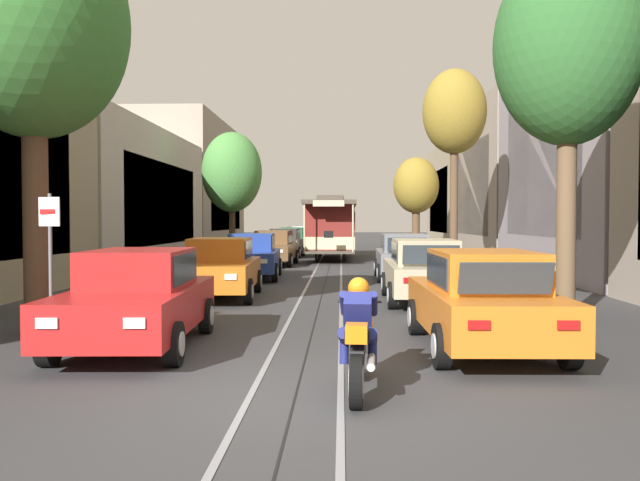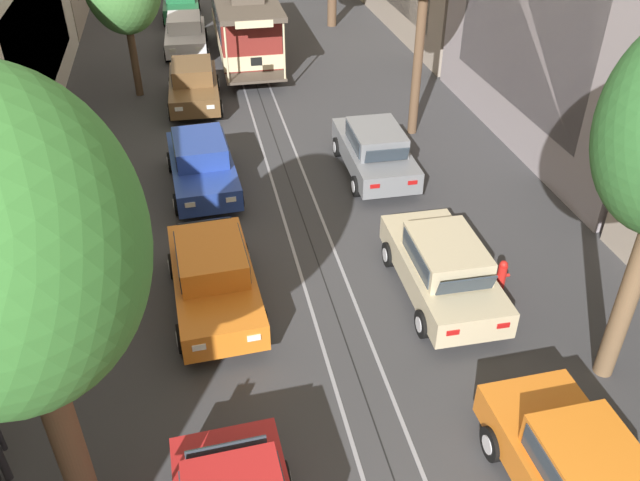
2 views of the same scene
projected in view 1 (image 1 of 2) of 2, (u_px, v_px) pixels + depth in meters
The scene contains 23 objects.
ground_plane at pixel (329, 269), 26.97m from camera, with size 160.00×160.00×0.00m, color #38383A.
trolley_track_rails at pixel (330, 264), 29.84m from camera, with size 1.14×56.76×0.01m.
building_facade_left at pixel (127, 185), 32.58m from camera, with size 5.76×48.46×8.96m.
building_facade_right at pixel (558, 171), 28.75m from camera, with size 5.98×48.46×9.79m.
parked_car_red_near_left at pixel (138, 298), 10.39m from camera, with size 2.12×4.41×1.58m.
parked_car_orange_second_left at pixel (220, 268), 17.02m from camera, with size 2.13×4.42×1.58m.
parked_car_blue_mid_left at pixel (252, 256), 22.63m from camera, with size 2.14×4.42×1.58m.
parked_car_brown_fourth_left at pixel (274, 248), 29.24m from camera, with size 2.09×4.40×1.58m.
parked_car_white_fifth_left at pixel (285, 243), 35.78m from camera, with size 2.11×4.41×1.58m.
parked_car_green_sixth_left at pixel (292, 240), 41.29m from camera, with size 2.09×4.40×1.58m.
parked_car_white_far_left at pixel (299, 237), 47.82m from camera, with size 2.14×4.42×1.58m.
parked_car_orange_near_right at pixel (483, 300), 10.16m from camera, with size 2.06×4.39×1.58m.
parked_car_beige_second_right at pixel (424, 270), 16.09m from camera, with size 2.03×4.37×1.58m.
parked_car_grey_mid_right at pixel (404, 256), 22.28m from camera, with size 2.05×4.38×1.58m.
street_tree_kerb_left_near at pixel (33, 24), 11.61m from camera, with size 3.38×3.70×7.79m.
street_tree_kerb_left_second at pixel (232, 173), 30.62m from camera, with size 2.86×2.82×6.24m.
street_tree_kerb_right_near at pixel (568, 49), 12.76m from camera, with size 2.93×2.66×7.50m.
street_tree_kerb_right_second at pixel (454, 114), 24.65m from camera, with size 2.44×2.38×7.84m.
street_tree_kerb_right_mid at pixel (416, 186), 37.94m from camera, with size 2.67×2.74×5.76m.
cable_car_trolley at pixel (331, 227), 34.26m from camera, with size 2.66×9.15×3.28m.
motorcycle_with_rider at pixel (358, 338), 7.70m from camera, with size 0.56×1.99×1.37m.
fire_hydrant at pixel (485, 286), 15.93m from camera, with size 0.40×0.22×0.84m.
street_sign_post at pixel (50, 250), 10.62m from camera, with size 0.36×0.08×2.50m.
Camera 1 is at (0.54, -7.41, 2.07)m, focal length 36.13 mm.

